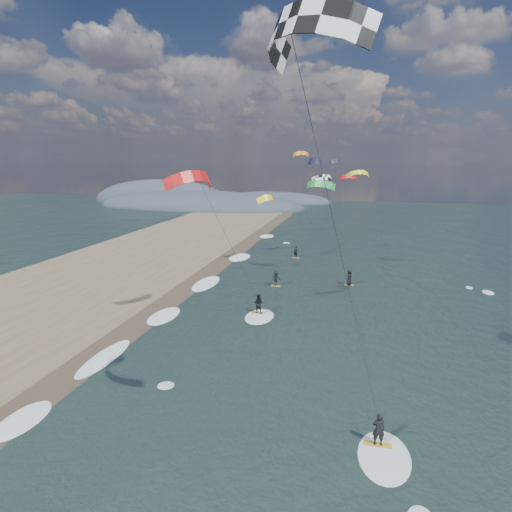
# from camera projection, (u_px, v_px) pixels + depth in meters

# --- Properties ---
(ground) EXTENTS (260.00, 260.00, 0.00)m
(ground) POSITION_uv_depth(u_px,v_px,m) (222.00, 428.00, 23.54)
(ground) COLOR black
(ground) RESTS_ON ground
(sand_strip) EXTENTS (26.00, 240.00, 0.00)m
(sand_strip) POSITION_uv_depth(u_px,v_px,m) (3.00, 323.00, 38.54)
(sand_strip) COLOR brown
(sand_strip) RESTS_ON ground
(wet_sand_strip) EXTENTS (3.00, 240.00, 0.00)m
(wet_sand_strip) POSITION_uv_depth(u_px,v_px,m) (123.00, 336.00, 35.77)
(wet_sand_strip) COLOR #382D23
(wet_sand_strip) RESTS_ON ground
(coastal_hills) EXTENTS (80.00, 41.00, 15.00)m
(coastal_hills) POSITION_uv_depth(u_px,v_px,m) (194.00, 204.00, 135.98)
(coastal_hills) COLOR #3D4756
(coastal_hills) RESTS_ON ground
(kitesurfer_near_a) EXTENTS (7.82, 9.50, 19.57)m
(kitesurfer_near_a) POSITION_uv_depth(u_px,v_px,m) (314.00, 139.00, 14.75)
(kitesurfer_near_a) COLOR gold
(kitesurfer_near_a) RESTS_ON ground
(kitesurfer_near_b) EXTENTS (6.97, 9.49, 14.17)m
(kitesurfer_near_b) POSITION_uv_depth(u_px,v_px,m) (218.00, 222.00, 35.19)
(kitesurfer_near_b) COLOR gold
(kitesurfer_near_b) RESTS_ON ground
(far_kitesurfers) EXTENTS (9.43, 15.61, 1.85)m
(far_kitesurfers) POSITION_uv_depth(u_px,v_px,m) (303.00, 272.00, 51.90)
(far_kitesurfers) COLOR gold
(far_kitesurfers) RESTS_ON ground
(bg_kite_field) EXTENTS (15.61, 58.82, 7.24)m
(bg_kite_field) POSITION_uv_depth(u_px,v_px,m) (329.00, 170.00, 74.06)
(bg_kite_field) COLOR green
(bg_kite_field) RESTS_ON ground
(shoreline_surf) EXTENTS (2.40, 79.40, 0.11)m
(shoreline_surf) POSITION_uv_depth(u_px,v_px,m) (161.00, 317.00, 39.99)
(shoreline_surf) COLOR white
(shoreline_surf) RESTS_ON ground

